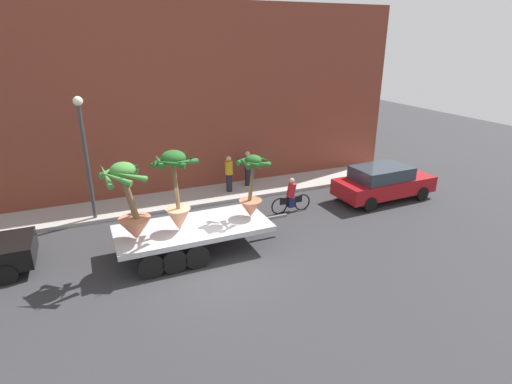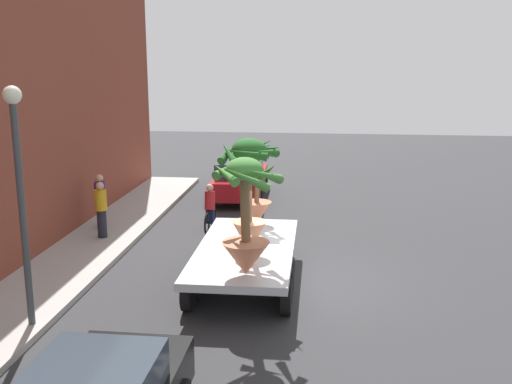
{
  "view_description": "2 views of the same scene",
  "coord_description": "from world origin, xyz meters",
  "px_view_note": "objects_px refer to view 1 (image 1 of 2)",
  "views": [
    {
      "loc": [
        -3.28,
        -11.15,
        6.97
      ],
      "look_at": [
        2.14,
        1.54,
        1.75
      ],
      "focal_mm": 28.7,
      "sensor_mm": 36.0,
      "label": 1
    },
    {
      "loc": [
        -14.22,
        -0.57,
        5.51
      ],
      "look_at": [
        2.61,
        1.34,
        1.69
      ],
      "focal_mm": 42.31,
      "sensor_mm": 36.0,
      "label": 2
    }
  ],
  "objects_px": {
    "flatbed_trailer": "(186,233)",
    "potted_palm_rear": "(252,189)",
    "cyclist": "(291,197)",
    "parked_car": "(383,182)",
    "pedestrian_far_left": "(248,168)",
    "pedestrian_near_gate": "(229,173)",
    "street_lamp": "(84,143)",
    "potted_palm_front": "(176,189)",
    "potted_palm_middle": "(130,206)"
  },
  "relations": [
    {
      "from": "cyclist",
      "to": "pedestrian_far_left",
      "type": "height_order",
      "value": "pedestrian_far_left"
    },
    {
      "from": "potted_palm_middle",
      "to": "pedestrian_near_gate",
      "type": "bearing_deg",
      "value": 45.34
    },
    {
      "from": "cyclist",
      "to": "parked_car",
      "type": "bearing_deg",
      "value": -4.65
    },
    {
      "from": "potted_palm_middle",
      "to": "pedestrian_near_gate",
      "type": "height_order",
      "value": "potted_palm_middle"
    },
    {
      "from": "parked_car",
      "to": "pedestrian_near_gate",
      "type": "height_order",
      "value": "pedestrian_near_gate"
    },
    {
      "from": "potted_palm_middle",
      "to": "pedestrian_far_left",
      "type": "distance_m",
      "value": 8.27
    },
    {
      "from": "flatbed_trailer",
      "to": "potted_palm_rear",
      "type": "xyz_separation_m",
      "value": [
        2.41,
        -0.03,
        1.27
      ]
    },
    {
      "from": "potted_palm_middle",
      "to": "pedestrian_near_gate",
      "type": "distance_m",
      "value": 7.16
    },
    {
      "from": "cyclist",
      "to": "street_lamp",
      "type": "distance_m",
      "value": 8.45
    },
    {
      "from": "pedestrian_far_left",
      "to": "cyclist",
      "type": "bearing_deg",
      "value": -80.35
    },
    {
      "from": "pedestrian_near_gate",
      "to": "street_lamp",
      "type": "distance_m",
      "value": 6.44
    },
    {
      "from": "potted_palm_front",
      "to": "flatbed_trailer",
      "type": "bearing_deg",
      "value": 30.15
    },
    {
      "from": "potted_palm_rear",
      "to": "parked_car",
      "type": "xyz_separation_m",
      "value": [
        7.06,
        1.45,
        -1.2
      ]
    },
    {
      "from": "potted_palm_middle",
      "to": "parked_car",
      "type": "relative_size",
      "value": 0.55
    },
    {
      "from": "cyclist",
      "to": "parked_car",
      "type": "height_order",
      "value": "parked_car"
    },
    {
      "from": "flatbed_trailer",
      "to": "pedestrian_near_gate",
      "type": "bearing_deg",
      "value": 55.81
    },
    {
      "from": "potted_palm_rear",
      "to": "pedestrian_far_left",
      "type": "distance_m",
      "value": 5.69
    },
    {
      "from": "potted_palm_rear",
      "to": "parked_car",
      "type": "distance_m",
      "value": 7.3
    },
    {
      "from": "potted_palm_middle",
      "to": "parked_car",
      "type": "height_order",
      "value": "potted_palm_middle"
    },
    {
      "from": "pedestrian_far_left",
      "to": "street_lamp",
      "type": "distance_m",
      "value": 7.56
    },
    {
      "from": "cyclist",
      "to": "pedestrian_near_gate",
      "type": "bearing_deg",
      "value": 119.68
    },
    {
      "from": "flatbed_trailer",
      "to": "potted_palm_middle",
      "type": "relative_size",
      "value": 2.42
    },
    {
      "from": "flatbed_trailer",
      "to": "potted_palm_rear",
      "type": "relative_size",
      "value": 2.74
    },
    {
      "from": "potted_palm_middle",
      "to": "pedestrian_far_left",
      "type": "bearing_deg",
      "value": 41.93
    },
    {
      "from": "potted_palm_front",
      "to": "pedestrian_far_left",
      "type": "distance_m",
      "value": 7.23
    },
    {
      "from": "flatbed_trailer",
      "to": "parked_car",
      "type": "bearing_deg",
      "value": 8.52
    },
    {
      "from": "cyclist",
      "to": "pedestrian_near_gate",
      "type": "xyz_separation_m",
      "value": [
        -1.71,
        2.99,
        0.37
      ]
    },
    {
      "from": "parked_car",
      "to": "pedestrian_near_gate",
      "type": "xyz_separation_m",
      "value": [
        -6.22,
        3.36,
        0.21
      ]
    },
    {
      "from": "parked_car",
      "to": "street_lamp",
      "type": "height_order",
      "value": "street_lamp"
    },
    {
      "from": "potted_palm_front",
      "to": "pedestrian_far_left",
      "type": "xyz_separation_m",
      "value": [
        4.63,
        5.37,
        -1.4
      ]
    },
    {
      "from": "potted_palm_middle",
      "to": "pedestrian_near_gate",
      "type": "relative_size",
      "value": 1.49
    },
    {
      "from": "potted_palm_rear",
      "to": "potted_palm_front",
      "type": "relative_size",
      "value": 0.83
    },
    {
      "from": "pedestrian_far_left",
      "to": "street_lamp",
      "type": "height_order",
      "value": "street_lamp"
    },
    {
      "from": "flatbed_trailer",
      "to": "potted_palm_middle",
      "type": "xyz_separation_m",
      "value": [
        -1.73,
        -0.26,
        1.37
      ]
    },
    {
      "from": "parked_car",
      "to": "pedestrian_far_left",
      "type": "height_order",
      "value": "pedestrian_far_left"
    },
    {
      "from": "flatbed_trailer",
      "to": "pedestrian_far_left",
      "type": "xyz_separation_m",
      "value": [
        4.37,
        5.22,
        0.29
      ]
    },
    {
      "from": "pedestrian_near_gate",
      "to": "potted_palm_front",
      "type": "bearing_deg",
      "value": -125.42
    },
    {
      "from": "flatbed_trailer",
      "to": "pedestrian_far_left",
      "type": "height_order",
      "value": "pedestrian_far_left"
    },
    {
      "from": "cyclist",
      "to": "parked_car",
      "type": "xyz_separation_m",
      "value": [
        4.51,
        -0.37,
        0.16
      ]
    },
    {
      "from": "potted_palm_middle",
      "to": "pedestrian_far_left",
      "type": "relative_size",
      "value": 1.49
    },
    {
      "from": "potted_palm_rear",
      "to": "potted_palm_front",
      "type": "distance_m",
      "value": 2.7
    },
    {
      "from": "cyclist",
      "to": "pedestrian_far_left",
      "type": "xyz_separation_m",
      "value": [
        -0.58,
        3.44,
        0.37
      ]
    },
    {
      "from": "flatbed_trailer",
      "to": "cyclist",
      "type": "xyz_separation_m",
      "value": [
        4.95,
        1.78,
        -0.08
      ]
    },
    {
      "from": "pedestrian_near_gate",
      "to": "street_lamp",
      "type": "relative_size",
      "value": 0.35
    },
    {
      "from": "flatbed_trailer",
      "to": "cyclist",
      "type": "relative_size",
      "value": 3.37
    },
    {
      "from": "flatbed_trailer",
      "to": "street_lamp",
      "type": "distance_m",
      "value": 5.49
    },
    {
      "from": "flatbed_trailer",
      "to": "potted_palm_middle",
      "type": "bearing_deg",
      "value": -171.54
    },
    {
      "from": "flatbed_trailer",
      "to": "potted_palm_middle",
      "type": "distance_m",
      "value": 2.22
    },
    {
      "from": "potted_palm_middle",
      "to": "street_lamp",
      "type": "xyz_separation_m",
      "value": [
        -1.04,
        4.3,
        1.11
      ]
    },
    {
      "from": "flatbed_trailer",
      "to": "potted_palm_front",
      "type": "distance_m",
      "value": 1.71
    }
  ]
}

